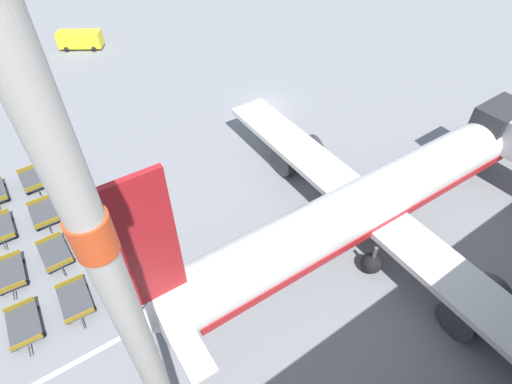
# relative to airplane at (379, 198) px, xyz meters

# --- Properties ---
(ground_plane) EXTENTS (500.00, 500.00, 0.00)m
(ground_plane) POSITION_rel_airplane_xyz_m (-17.67, 3.50, -2.92)
(ground_plane) COLOR gray
(airplane) EXTENTS (31.17, 37.17, 12.40)m
(airplane) POSITION_rel_airplane_xyz_m (0.00, 0.00, 0.00)
(airplane) COLOR white
(airplane) RESTS_ON ground_plane
(service_van) EXTENTS (4.39, 5.39, 2.15)m
(service_van) POSITION_rel_airplane_xyz_m (-41.78, -7.74, -1.75)
(service_van) COLOR yellow
(service_van) RESTS_ON ground_plane
(baggage_dolly_row_near_col_b) EXTENTS (3.52, 1.86, 0.92)m
(baggage_dolly_row_near_col_b) POSITION_rel_airplane_xyz_m (-14.56, -22.04, -2.43)
(baggage_dolly_row_near_col_b) COLOR #424449
(baggage_dolly_row_near_col_b) RESTS_ON ground_plane
(baggage_dolly_row_near_col_c) EXTENTS (3.55, 1.95, 0.92)m
(baggage_dolly_row_near_col_c) POSITION_rel_airplane_xyz_m (-10.11, -22.25, -2.43)
(baggage_dolly_row_near_col_c) COLOR #424449
(baggage_dolly_row_near_col_c) RESTS_ON ground_plane
(baggage_dolly_row_near_col_d) EXTENTS (3.54, 1.92, 0.92)m
(baggage_dolly_row_near_col_d) POSITION_rel_airplane_xyz_m (-5.88, -22.31, -2.43)
(baggage_dolly_row_near_col_d) COLOR #424449
(baggage_dolly_row_near_col_d) RESTS_ON ground_plane
(baggage_dolly_row_mid_a_col_a) EXTENTS (3.50, 1.82, 0.92)m
(baggage_dolly_row_mid_a_col_a) POSITION_rel_airplane_xyz_m (-18.68, -18.88, -2.43)
(baggage_dolly_row_mid_a_col_a) COLOR #424449
(baggage_dolly_row_mid_a_col_a) RESTS_ON ground_plane
(baggage_dolly_row_mid_a_col_b) EXTENTS (3.51, 1.84, 0.92)m
(baggage_dolly_row_mid_a_col_b) POSITION_rel_airplane_xyz_m (-14.34, -19.14, -2.43)
(baggage_dolly_row_mid_a_col_b) COLOR #424449
(baggage_dolly_row_mid_a_col_b) RESTS_ON ground_plane
(baggage_dolly_row_mid_a_col_c) EXTENTS (3.50, 1.83, 0.92)m
(baggage_dolly_row_mid_a_col_c) POSITION_rel_airplane_xyz_m (-10.11, -19.44, -2.43)
(baggage_dolly_row_mid_a_col_c) COLOR #424449
(baggage_dolly_row_mid_a_col_c) RESTS_ON ground_plane
(baggage_dolly_row_mid_a_col_d) EXTENTS (3.53, 1.91, 0.92)m
(baggage_dolly_row_mid_a_col_d) POSITION_rel_airplane_xyz_m (-5.81, -19.40, -2.43)
(baggage_dolly_row_mid_a_col_d) COLOR #424449
(baggage_dolly_row_mid_a_col_d) RESTS_ON ground_plane
(baggage_dolly_row_mid_b_col_a) EXTENTS (3.52, 1.87, 0.92)m
(baggage_dolly_row_mid_b_col_a) POSITION_rel_airplane_xyz_m (-18.35, -16.06, -2.43)
(baggage_dolly_row_mid_b_col_a) COLOR #424449
(baggage_dolly_row_mid_b_col_a) RESTS_ON ground_plane
(baggage_dolly_row_mid_b_col_b) EXTENTS (3.54, 1.93, 0.92)m
(baggage_dolly_row_mid_b_col_b) POSITION_rel_airplane_xyz_m (-14.27, -16.42, -2.43)
(baggage_dolly_row_mid_b_col_b) COLOR #424449
(baggage_dolly_row_mid_b_col_b) RESTS_ON ground_plane
(baggage_dolly_row_mid_b_col_c) EXTENTS (3.53, 1.91, 0.92)m
(baggage_dolly_row_mid_b_col_c) POSITION_rel_airplane_xyz_m (-9.89, -16.61, -2.43)
(baggage_dolly_row_mid_b_col_c) COLOR #424449
(baggage_dolly_row_mid_b_col_c) RESTS_ON ground_plane
(baggage_dolly_row_mid_b_col_d) EXTENTS (3.53, 1.89, 0.92)m
(baggage_dolly_row_mid_b_col_d) POSITION_rel_airplane_xyz_m (-5.78, -16.70, -2.43)
(baggage_dolly_row_mid_b_col_d) COLOR #424449
(baggage_dolly_row_mid_b_col_d) RESTS_ON ground_plane
(apron_light_mast) EXTENTS (2.00, 0.70, 23.22)m
(apron_light_mast) POSITION_rel_airplane_xyz_m (7.27, -17.60, 10.94)
(apron_light_mast) COLOR #ADA89E
(apron_light_mast) RESTS_ON ground_plane
(stand_guidance_stripe) EXTENTS (1.29, 38.11, 0.01)m
(stand_guidance_stripe) POSITION_rel_airplane_xyz_m (-2.00, -7.77, -2.91)
(stand_guidance_stripe) COLOR white
(stand_guidance_stripe) RESTS_ON ground_plane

